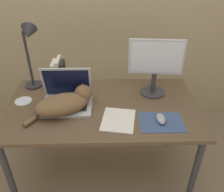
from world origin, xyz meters
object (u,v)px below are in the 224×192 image
(laptop, at_px, (67,99))
(external_monitor, at_px, (155,64))
(cat, at_px, (65,103))
(computer_mouse, at_px, (161,119))
(webcam, at_px, (82,80))
(desk_lamp, at_px, (29,45))
(cd_disc, at_px, (23,101))
(book_row, at_px, (59,73))
(notepad, at_px, (118,120))

(laptop, distance_m, external_monitor, 0.66)
(cat, relative_size, external_monitor, 1.02)
(computer_mouse, distance_m, webcam, 0.71)
(laptop, bearing_deg, desk_lamp, 138.38)
(cd_disc, bearing_deg, book_row, 44.04)
(notepad, bearing_deg, book_row, 133.63)
(book_row, bearing_deg, desk_lamp, -167.26)
(external_monitor, relative_size, webcam, 6.31)
(desk_lamp, bearing_deg, webcam, 6.45)
(computer_mouse, height_order, book_row, book_row)
(desk_lamp, relative_size, webcam, 7.72)
(cd_disc, bearing_deg, notepad, -19.53)
(external_monitor, bearing_deg, computer_mouse, -90.72)
(laptop, bearing_deg, computer_mouse, -17.90)
(external_monitor, relative_size, desk_lamp, 0.82)
(external_monitor, bearing_deg, cat, -160.61)
(cd_disc, bearing_deg, cat, -21.78)
(book_row, height_order, webcam, book_row)
(external_monitor, xyz_separation_m, notepad, (-0.27, -0.33, -0.23))
(computer_mouse, bearing_deg, cd_disc, 165.07)
(external_monitor, distance_m, cd_disc, 0.98)
(book_row, xyz_separation_m, webcam, (0.18, 0.00, -0.06))
(webcam, xyz_separation_m, cd_disc, (-0.41, -0.22, -0.04))
(notepad, bearing_deg, webcam, 119.72)
(computer_mouse, bearing_deg, book_row, 146.22)
(notepad, relative_size, webcam, 4.14)
(book_row, bearing_deg, webcam, 0.13)
(computer_mouse, distance_m, notepad, 0.27)
(book_row, height_order, notepad, book_row)
(book_row, relative_size, notepad, 0.83)
(desk_lamp, bearing_deg, notepad, -34.58)
(book_row, relative_size, desk_lamp, 0.44)
(notepad, xyz_separation_m, webcam, (-0.26, 0.46, 0.04))
(desk_lamp, relative_size, cd_disc, 4.25)
(laptop, distance_m, computer_mouse, 0.65)
(laptop, xyz_separation_m, cd_disc, (-0.32, 0.05, -0.05))
(external_monitor, distance_m, notepad, 0.49)
(external_monitor, xyz_separation_m, computer_mouse, (-0.00, -0.34, -0.22))
(cat, xyz_separation_m, desk_lamp, (-0.27, 0.31, 0.28))
(notepad, height_order, webcam, webcam)
(book_row, distance_m, desk_lamp, 0.30)
(cat, height_order, notepad, cat)
(webcam, bearing_deg, cd_disc, -151.21)
(desk_lamp, bearing_deg, computer_mouse, -26.26)
(cat, xyz_separation_m, book_row, (-0.09, 0.35, 0.04))
(laptop, height_order, book_row, laptop)
(notepad, bearing_deg, cd_disc, 160.47)
(computer_mouse, relative_size, book_row, 0.48)
(laptop, xyz_separation_m, desk_lamp, (-0.27, 0.24, 0.30))
(cat, height_order, external_monitor, external_monitor)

